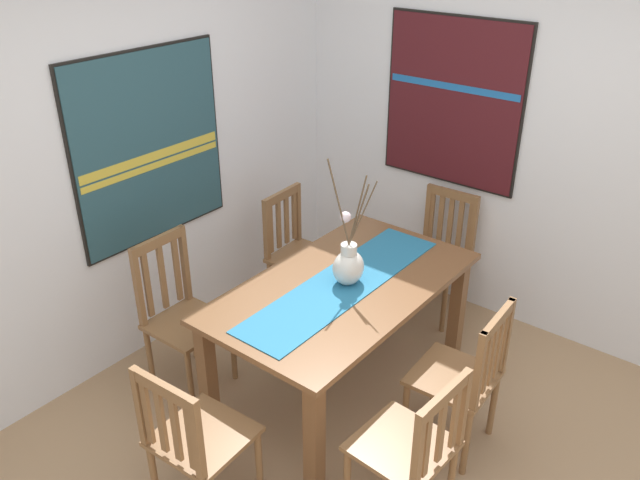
% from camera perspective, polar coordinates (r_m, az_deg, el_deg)
% --- Properties ---
extents(ground_plane, '(6.40, 6.40, 0.03)m').
position_cam_1_polar(ground_plane, '(3.69, 4.28, -19.44)').
color(ground_plane, '#A37F5B').
extents(wall_back, '(6.40, 0.12, 2.70)m').
position_cam_1_polar(wall_back, '(4.08, -17.20, 7.29)').
color(wall_back, silver).
rests_on(wall_back, ground_plane).
extents(wall_side, '(0.12, 6.40, 2.70)m').
position_cam_1_polar(wall_side, '(4.41, 18.95, 8.55)').
color(wall_side, silver).
rests_on(wall_side, ground_plane).
extents(dining_table, '(1.63, 0.92, 0.76)m').
position_cam_1_polar(dining_table, '(3.75, 2.04, -5.41)').
color(dining_table, brown).
rests_on(dining_table, ground_plane).
extents(table_runner, '(1.50, 0.36, 0.01)m').
position_cam_1_polar(table_runner, '(3.69, 2.07, -3.85)').
color(table_runner, '#236B93').
rests_on(table_runner, dining_table).
extents(centerpiece_vase, '(0.21, 0.27, 0.73)m').
position_cam_1_polar(centerpiece_vase, '(3.63, 2.53, -2.13)').
color(centerpiece_vase, silver).
rests_on(centerpiece_vase, dining_table).
extents(chair_0, '(0.44, 0.44, 0.88)m').
position_cam_1_polar(chair_0, '(3.14, 8.14, -17.76)').
color(chair_0, brown).
rests_on(chair_0, ground_plane).
extents(chair_1, '(0.44, 0.44, 0.91)m').
position_cam_1_polar(chair_1, '(3.55, 12.73, -11.58)').
color(chair_1, brown).
rests_on(chair_1, ground_plane).
extents(chair_2, '(0.44, 0.44, 0.91)m').
position_cam_1_polar(chair_2, '(4.61, -1.98, -0.98)').
color(chair_2, brown).
rests_on(chair_2, ground_plane).
extents(chair_3, '(0.44, 0.44, 0.91)m').
position_cam_1_polar(chair_3, '(4.68, 10.57, -0.95)').
color(chair_3, brown).
rests_on(chair_3, ground_plane).
extents(chair_4, '(0.43, 0.43, 0.97)m').
position_cam_1_polar(chair_4, '(4.00, -12.22, -6.40)').
color(chair_4, brown).
rests_on(chair_4, ground_plane).
extents(chair_5, '(0.44, 0.44, 0.89)m').
position_cam_1_polar(chair_5, '(3.19, -11.09, -16.89)').
color(chair_5, brown).
rests_on(chair_5, ground_plane).
extents(painting_on_back_wall, '(1.09, 0.05, 1.19)m').
position_cam_1_polar(painting_on_back_wall, '(4.11, -14.86, 7.94)').
color(painting_on_back_wall, black).
extents(painting_on_side_wall, '(0.05, 1.01, 1.14)m').
position_cam_1_polar(painting_on_side_wall, '(4.54, 11.68, 11.85)').
color(painting_on_side_wall, black).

